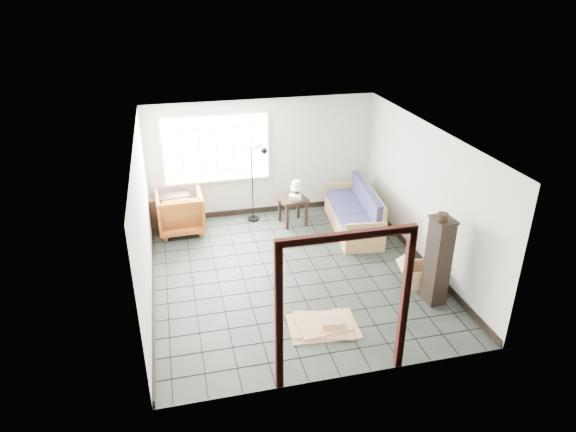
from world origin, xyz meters
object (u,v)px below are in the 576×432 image
object	(u,v)px
futon_sofa	(356,214)
tall_shelf	(438,260)
armchair	(180,210)
side_table	(293,202)

from	to	relation	value
futon_sofa	tall_shelf	size ratio (longest dim) A/B	1.46
tall_shelf	futon_sofa	bearing A→B (deg)	93.33
armchair	side_table	world-z (taller)	armchair
side_table	tall_shelf	world-z (taller)	tall_shelf
futon_sofa	tall_shelf	bearing A→B (deg)	-76.77
tall_shelf	armchair	bearing A→B (deg)	134.39
futon_sofa	armchair	size ratio (longest dim) A/B	2.30
futon_sofa	tall_shelf	world-z (taller)	tall_shelf
armchair	side_table	size ratio (longest dim) A/B	1.53
armchair	tall_shelf	bearing A→B (deg)	135.77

